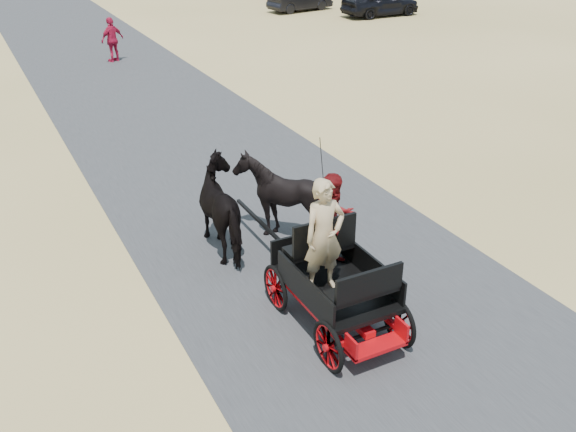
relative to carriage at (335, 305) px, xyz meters
name	(u,v)px	position (x,y,z in m)	size (l,w,h in m)	color
ground	(390,332)	(0.66, -0.60, -0.36)	(140.00, 140.00, 0.00)	tan
road	(390,332)	(0.66, -0.60, -0.35)	(6.00, 140.00, 0.01)	#38383A
carriage	(335,305)	(0.00, 0.00, 0.00)	(1.30, 2.40, 0.72)	black
horse_left	(228,209)	(-0.55, 3.00, 0.49)	(0.91, 2.01, 1.70)	black
horse_right	(280,197)	(0.55, 3.00, 0.49)	(1.37, 1.54, 1.70)	black
driver_man	(324,236)	(-0.20, 0.05, 1.26)	(0.66, 0.43, 1.80)	tan
passenger_woman	(334,220)	(0.30, 0.60, 1.15)	(0.77, 0.60, 1.58)	#660C0F
pedestrian	(112,40)	(1.15, 18.92, 0.50)	(1.01, 0.42, 1.73)	#B51439
car_a	(380,2)	(16.43, 22.55, 0.37)	(1.73, 4.29, 1.46)	black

